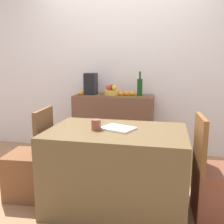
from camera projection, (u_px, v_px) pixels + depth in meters
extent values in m
cube|color=#9E7450|center=(104.00, 184.00, 2.93)|extent=(6.40, 6.40, 0.02)
cube|color=silver|center=(123.00, 61.00, 3.80)|extent=(6.40, 0.06, 2.70)
cube|color=brown|center=(114.00, 125.00, 3.74)|extent=(1.11, 0.42, 0.87)
cube|color=brown|center=(114.00, 95.00, 3.66)|extent=(1.04, 0.32, 0.01)
cylinder|color=gold|center=(112.00, 92.00, 3.65)|extent=(0.23, 0.23, 0.07)
sphere|color=#B83621|center=(109.00, 87.00, 3.64)|extent=(0.08, 0.08, 0.08)
sphere|color=red|center=(112.00, 87.00, 3.69)|extent=(0.08, 0.08, 0.08)
sphere|color=gold|center=(114.00, 88.00, 3.61)|extent=(0.07, 0.07, 0.07)
cylinder|color=#124115|center=(140.00, 87.00, 3.56)|extent=(0.07, 0.07, 0.24)
cylinder|color=#124115|center=(140.00, 75.00, 3.53)|extent=(0.03, 0.03, 0.10)
cube|color=black|center=(91.00, 84.00, 3.70)|extent=(0.16, 0.18, 0.31)
sphere|color=orange|center=(127.00, 93.00, 3.59)|extent=(0.07, 0.07, 0.07)
sphere|color=orange|center=(121.00, 94.00, 3.58)|extent=(0.07, 0.07, 0.07)
sphere|color=orange|center=(81.00, 93.00, 3.66)|extent=(0.07, 0.07, 0.07)
sphere|color=orange|center=(132.00, 94.00, 3.56)|extent=(0.07, 0.07, 0.07)
cube|color=brown|center=(117.00, 169.00, 2.40)|extent=(1.23, 0.82, 0.74)
cube|color=white|center=(118.00, 128.00, 2.35)|extent=(0.34, 0.30, 0.02)
cylinder|color=brown|center=(96.00, 125.00, 2.32)|extent=(0.09, 0.09, 0.10)
cube|color=brown|center=(29.00, 174.00, 2.62)|extent=(0.43, 0.43, 0.45)
cube|color=brown|center=(44.00, 132.00, 2.51)|extent=(0.07, 0.40, 0.45)
cube|color=brown|center=(218.00, 193.00, 2.24)|extent=(0.42, 0.42, 0.45)
cube|color=brown|center=(200.00, 142.00, 2.18)|extent=(0.07, 0.40, 0.45)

